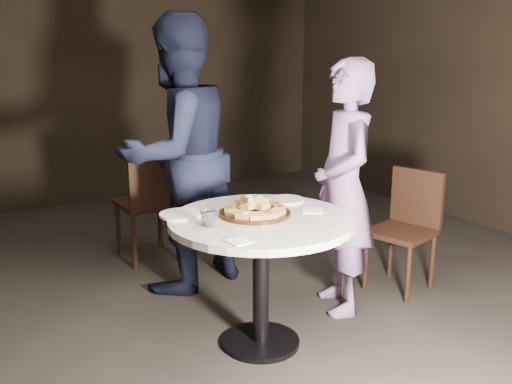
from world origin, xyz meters
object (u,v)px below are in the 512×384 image
diner_navy (178,155)px  chair_far (151,197)px  focaccia_pile (255,207)px  water_glass (209,218)px  serving_board (255,213)px  diner_teal (344,188)px  table (261,242)px  chair_right (408,221)px

diner_navy → chair_far: bearing=-104.6°
focaccia_pile → water_glass: (-0.30, -0.04, -0.00)m
serving_board → chair_far: bearing=90.5°
focaccia_pile → diner_teal: (0.69, 0.07, -0.00)m
table → diner_navy: bearing=90.7°
water_glass → serving_board: bearing=7.5°
chair_far → diner_teal: 1.59m
chair_far → chair_right: (1.31, -1.38, -0.05)m
water_glass → table: bearing=-4.2°
table → focaccia_pile: (0.00, 0.06, 0.18)m
water_glass → diner_navy: (0.29, 0.99, 0.14)m
serving_board → focaccia_pile: size_ratio=1.12×
table → water_glass: bearing=175.8°
water_glass → chair_right: (1.60, 0.13, -0.32)m
diner_navy → water_glass: bearing=59.0°
focaccia_pile → water_glass: 0.31m
table → serving_board: bearing=90.3°
chair_right → table: bearing=-96.8°
chair_far → focaccia_pile: bearing=90.6°
table → diner_navy: (-0.01, 1.01, 0.32)m
chair_far → diner_navy: bearing=90.1°
focaccia_pile → table: bearing=-91.6°
table → diner_navy: diner_navy is taller
table → water_glass: size_ratio=12.50×
table → chair_right: 1.32m
serving_board → diner_navy: size_ratio=0.21×
focaccia_pile → chair_far: bearing=90.5°
serving_board → diner_teal: 0.70m
water_glass → chair_far: bearing=79.1°
diner_teal → table: bearing=-57.1°
chair_far → diner_teal: diner_teal is taller
focaccia_pile → water_glass: bearing=-172.4°
chair_far → diner_navy: diner_navy is taller
water_glass → chair_right: bearing=4.8°
serving_board → chair_far: 1.49m
focaccia_pile → diner_navy: 0.96m
serving_board → chair_far: (-0.01, 1.47, -0.24)m
table → diner_teal: size_ratio=0.69×
focaccia_pile → chair_far: size_ratio=0.39×
table → chair_right: chair_right is taller
table → focaccia_pile: size_ratio=3.11×
water_glass → diner_teal: size_ratio=0.06×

